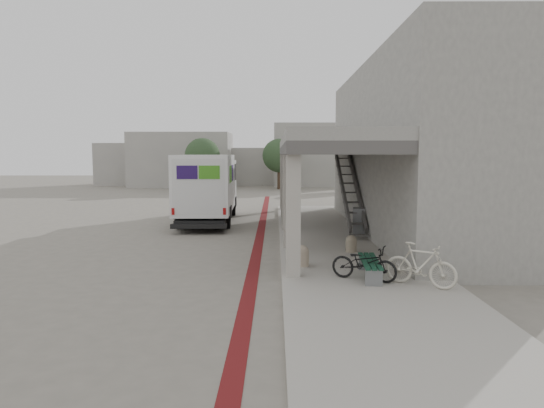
{
  "coord_description": "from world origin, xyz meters",
  "views": [
    {
      "loc": [
        1.63,
        -16.12,
        3.34
      ],
      "look_at": [
        1.51,
        0.72,
        1.6
      ],
      "focal_mm": 32.0,
      "sensor_mm": 36.0,
      "label": 1
    }
  ],
  "objects_px": {
    "bicycle_cream": "(421,265)",
    "utility_cabinet": "(359,221)",
    "bicycle_black": "(364,263)",
    "fedex_truck": "(208,187)",
    "bench": "(370,265)"
  },
  "relations": [
    {
      "from": "bench",
      "to": "utility_cabinet",
      "type": "relative_size",
      "value": 1.89
    },
    {
      "from": "bench",
      "to": "bicycle_cream",
      "type": "height_order",
      "value": "bicycle_cream"
    },
    {
      "from": "fedex_truck",
      "to": "bicycle_cream",
      "type": "relative_size",
      "value": 4.38
    },
    {
      "from": "fedex_truck",
      "to": "bicycle_cream",
      "type": "xyz_separation_m",
      "value": [
        6.85,
        -12.0,
        -1.1
      ]
    },
    {
      "from": "fedex_truck",
      "to": "utility_cabinet",
      "type": "relative_size",
      "value": 7.35
    },
    {
      "from": "utility_cabinet",
      "to": "bicycle_black",
      "type": "bearing_deg",
      "value": -90.21
    },
    {
      "from": "utility_cabinet",
      "to": "bicycle_cream",
      "type": "relative_size",
      "value": 0.6
    },
    {
      "from": "bench",
      "to": "bicycle_black",
      "type": "xyz_separation_m",
      "value": [
        -0.21,
        -0.28,
        0.12
      ]
    },
    {
      "from": "fedex_truck",
      "to": "bench",
      "type": "bearing_deg",
      "value": -64.46
    },
    {
      "from": "bicycle_black",
      "to": "bench",
      "type": "bearing_deg",
      "value": -8.51
    },
    {
      "from": "fedex_truck",
      "to": "utility_cabinet",
      "type": "xyz_separation_m",
      "value": [
        6.67,
        -4.22,
        -1.11
      ]
    },
    {
      "from": "bicycle_cream",
      "to": "fedex_truck",
      "type": "bearing_deg",
      "value": 65.3
    },
    {
      "from": "bicycle_cream",
      "to": "utility_cabinet",
      "type": "bearing_deg",
      "value": 36.87
    },
    {
      "from": "utility_cabinet",
      "to": "bicycle_black",
      "type": "height_order",
      "value": "utility_cabinet"
    },
    {
      "from": "bench",
      "to": "utility_cabinet",
      "type": "bearing_deg",
      "value": 86.93
    }
  ]
}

